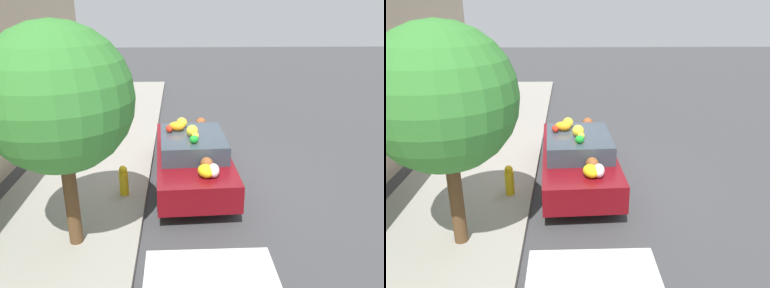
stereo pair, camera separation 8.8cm
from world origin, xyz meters
TOP-DOWN VIEW (x-y plane):
  - ground_plane at (0.00, 0.00)m, footprint 60.00×60.00m
  - sidewalk_curb at (0.00, 2.70)m, footprint 24.00×3.20m
  - street_tree at (-2.59, 2.22)m, footprint 2.42×2.42m
  - fire_hydrant at (-0.83, 1.59)m, footprint 0.20×0.20m
  - art_car at (-0.04, 0.03)m, footprint 4.26×1.89m

SIDE VIEW (x-z plane):
  - ground_plane at x=0.00m, z-range 0.00..0.00m
  - sidewalk_curb at x=0.00m, z-range 0.00..0.14m
  - fire_hydrant at x=-0.83m, z-range 0.13..0.83m
  - art_car at x=-0.04m, z-range -0.08..1.50m
  - street_tree at x=-2.59m, z-range 0.85..4.72m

